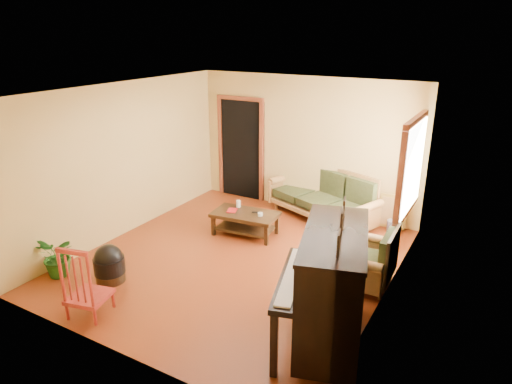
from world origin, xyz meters
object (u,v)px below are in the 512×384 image
Objects in this scene: piano at (332,290)px; potted_plant at (58,256)px; sofa at (322,195)px; red_chair at (87,279)px; ceramic_crock at (392,226)px; coffee_table at (245,224)px; footstool at (110,268)px; armchair at (366,255)px.

piano is 2.47× the size of potted_plant.
red_chair reaches higher than sofa.
ceramic_crock is 5.47m from potted_plant.
coffee_table is 2.57× the size of footstool.
potted_plant reaches higher than footstool.
piano is 3.44m from ceramic_crock.
piano is 3.59× the size of footstool.
sofa is 4.02m from footstool.
piano is at bearing -40.92° from coffee_table.
ceramic_crock is 0.35× the size of potted_plant.
piano is at bearing 5.05° from red_chair.
ceramic_crock is at bearing 45.84° from potted_plant.
piano is 3.26m from footstool.
coffee_table is 1.13× the size of red_chair.
red_chair reaches higher than footstool.
sofa is 4.52m from red_chair.
red_chair is (0.39, -0.69, 0.29)m from footstool.
coffee_table is 1.27× the size of armchair.
footstool is 0.69× the size of potted_plant.
red_chair is at bearing -87.15° from sofa.
potted_plant is (-1.12, 0.43, -0.18)m from red_chair.
potted_plant is at bearing 145.21° from red_chair.
red_chair reaches higher than armchair.
piano is (0.05, -1.46, 0.25)m from armchair.
armchair reaches higher than ceramic_crock.
sofa is 3.66m from piano.
piano is at bearing -46.05° from sofa.
sofa reaches higher than footstool.
footstool is (-0.87, -2.30, 0.00)m from coffee_table.
sofa is 1.38m from ceramic_crock.
sofa reaches higher than armchair.
armchair is at bearing 75.44° from piano.
ceramic_crock is at bearing 49.93° from footstool.
coffee_table is 2.38m from armchair.
coffee_table is at bearing 164.03° from armchair.
red_chair is (-2.78, -2.42, 0.05)m from armchair.
red_chair is 1.56× the size of potted_plant.
footstool reaches higher than coffee_table.
potted_plant is (-3.81, -3.92, 0.20)m from ceramic_crock.
armchair is 3.92× the size of ceramic_crock.
piano reaches higher than coffee_table.
armchair reaches higher than potted_plant.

